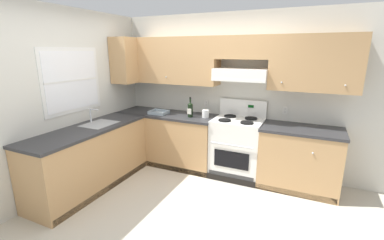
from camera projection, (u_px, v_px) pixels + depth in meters
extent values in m
plane|color=beige|center=(166.00, 206.00, 3.45)|extent=(7.04, 7.04, 0.00)
cube|color=silver|center=(238.00, 94.00, 4.36)|extent=(4.68, 0.12, 2.55)
cube|color=tan|center=(171.00, 61.00, 4.47)|extent=(1.66, 0.34, 0.76)
cube|color=tan|center=(315.00, 63.00, 3.57)|extent=(1.17, 0.34, 0.76)
cube|color=tan|center=(244.00, 47.00, 3.91)|extent=(0.80, 0.34, 0.34)
cube|color=white|center=(242.00, 74.00, 3.98)|extent=(0.80, 0.46, 0.17)
cube|color=white|center=(237.00, 81.00, 3.80)|extent=(0.80, 0.03, 0.04)
sphere|color=silver|center=(166.00, 77.00, 4.37)|extent=(0.02, 0.02, 0.02)
sphere|color=silver|center=(282.00, 82.00, 3.63)|extent=(0.02, 0.02, 0.02)
sphere|color=silver|center=(345.00, 85.00, 3.32)|extent=(0.02, 0.02, 0.02)
cube|color=silver|center=(206.00, 103.00, 4.56)|extent=(0.08, 0.01, 0.12)
cube|color=silver|center=(206.00, 102.00, 4.55)|extent=(0.03, 0.00, 0.03)
cube|color=silver|center=(206.00, 105.00, 4.56)|extent=(0.03, 0.00, 0.03)
cube|color=silver|center=(285.00, 110.00, 4.04)|extent=(0.08, 0.01, 0.12)
cube|color=silver|center=(285.00, 109.00, 4.03)|extent=(0.03, 0.00, 0.03)
cube|color=silver|center=(285.00, 112.00, 4.04)|extent=(0.03, 0.00, 0.03)
cube|color=silver|center=(71.00, 99.00, 3.87)|extent=(0.12, 4.00, 2.55)
cube|color=white|center=(71.00, 81.00, 3.77)|extent=(0.04, 1.00, 0.92)
cube|color=white|center=(72.00, 81.00, 3.76)|extent=(0.01, 0.90, 0.82)
cube|color=white|center=(73.00, 81.00, 3.76)|extent=(0.01, 0.90, 0.02)
cube|color=tan|center=(129.00, 60.00, 4.60)|extent=(0.34, 0.64, 0.76)
cube|color=tan|center=(168.00, 139.00, 4.70)|extent=(1.73, 0.61, 0.87)
cube|color=#2D2D30|center=(167.00, 114.00, 4.59)|extent=(1.75, 0.63, 0.04)
cube|color=tan|center=(299.00, 160.00, 3.82)|extent=(1.08, 0.61, 0.87)
cube|color=#2D2D30|center=(302.00, 130.00, 3.71)|extent=(1.11, 0.63, 0.04)
cube|color=black|center=(211.00, 176.00, 4.19)|extent=(3.54, 0.06, 0.09)
sphere|color=silver|center=(141.00, 128.00, 4.50)|extent=(0.03, 0.03, 0.03)
sphere|color=silver|center=(313.00, 153.00, 3.42)|extent=(0.03, 0.03, 0.03)
cube|color=tan|center=(91.00, 159.00, 3.84)|extent=(0.61, 1.89, 0.87)
cube|color=#2D2D30|center=(87.00, 129.00, 3.72)|extent=(0.63, 1.91, 0.04)
cube|color=black|center=(108.00, 187.00, 3.83)|extent=(0.06, 1.85, 0.09)
cube|color=#999B9E|center=(100.00, 124.00, 3.93)|extent=(0.40, 0.48, 0.01)
cube|color=#28282B|center=(100.00, 129.00, 3.94)|extent=(0.34, 0.42, 0.14)
cylinder|color=silver|center=(91.00, 116.00, 3.96)|extent=(0.03, 0.03, 0.22)
cylinder|color=silver|center=(94.00, 110.00, 3.90)|extent=(0.16, 0.02, 0.02)
cube|color=white|center=(237.00, 149.00, 4.20)|extent=(0.76, 0.58, 0.91)
cube|color=black|center=(231.00, 160.00, 3.96)|extent=(0.53, 0.01, 0.26)
cylinder|color=silver|center=(231.00, 145.00, 3.88)|extent=(0.65, 0.02, 0.02)
cube|color=#333333|center=(230.00, 177.00, 4.03)|extent=(0.70, 0.01, 0.11)
cube|color=white|center=(238.00, 120.00, 4.08)|extent=(0.76, 0.58, 0.02)
cube|color=white|center=(243.00, 108.00, 4.28)|extent=(0.76, 0.04, 0.29)
cube|color=#053F0C|center=(251.00, 106.00, 4.20)|extent=(0.09, 0.01, 0.04)
cylinder|color=black|center=(225.00, 120.00, 4.02)|extent=(0.19, 0.19, 0.02)
cylinder|color=black|center=(225.00, 121.00, 4.02)|extent=(0.07, 0.07, 0.01)
cylinder|color=black|center=(247.00, 123.00, 3.88)|extent=(0.19, 0.19, 0.02)
cylinder|color=black|center=(247.00, 123.00, 3.88)|extent=(0.07, 0.07, 0.01)
cylinder|color=black|center=(230.00, 116.00, 4.27)|extent=(0.19, 0.19, 0.02)
cylinder|color=black|center=(230.00, 117.00, 4.27)|extent=(0.07, 0.07, 0.01)
cylinder|color=black|center=(251.00, 118.00, 4.13)|extent=(0.19, 0.19, 0.02)
cylinder|color=black|center=(251.00, 119.00, 4.13)|extent=(0.07, 0.07, 0.01)
cylinder|color=white|center=(230.00, 109.00, 4.36)|extent=(0.04, 0.02, 0.04)
cylinder|color=white|center=(238.00, 110.00, 4.30)|extent=(0.04, 0.02, 0.04)
cylinder|color=white|center=(247.00, 111.00, 4.24)|extent=(0.04, 0.02, 0.04)
cylinder|color=white|center=(256.00, 111.00, 4.19)|extent=(0.04, 0.02, 0.04)
cylinder|color=black|center=(190.00, 111.00, 4.31)|extent=(0.08, 0.08, 0.21)
cone|color=black|center=(190.00, 103.00, 4.27)|extent=(0.08, 0.08, 0.04)
cylinder|color=black|center=(190.00, 100.00, 4.26)|extent=(0.03, 0.03, 0.08)
cylinder|color=black|center=(190.00, 98.00, 4.25)|extent=(0.03, 0.03, 0.02)
cube|color=silver|center=(189.00, 111.00, 4.27)|extent=(0.07, 0.00, 0.09)
cube|color=#9EADB7|center=(159.00, 113.00, 4.55)|extent=(0.24, 0.20, 0.02)
cube|color=#9EADB7|center=(155.00, 114.00, 4.45)|extent=(0.30, 0.01, 0.06)
cube|color=#9EADB7|center=(162.00, 111.00, 4.65)|extent=(0.30, 0.01, 0.06)
cube|color=#9EADB7|center=(152.00, 111.00, 4.61)|extent=(0.01, 0.22, 0.06)
cube|color=#9EADB7|center=(166.00, 113.00, 4.49)|extent=(0.01, 0.22, 0.06)
cylinder|color=white|center=(206.00, 114.00, 4.29)|extent=(0.11, 0.11, 0.12)
cylinder|color=#9E7A51|center=(206.00, 110.00, 4.27)|extent=(0.04, 0.04, 0.01)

